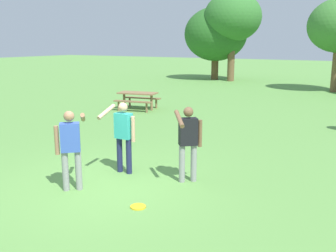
{
  "coord_description": "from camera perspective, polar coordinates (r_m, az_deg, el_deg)",
  "views": [
    {
      "loc": [
        5.01,
        -5.88,
        2.96
      ],
      "look_at": [
        0.5,
        1.79,
        1.0
      ],
      "focal_mm": 40.88,
      "sensor_mm": 36.0,
      "label": 1
    }
  ],
  "objects": [
    {
      "name": "person_thrower",
      "position": [
        8.1,
        3.04,
        -1.89
      ],
      "size": [
        0.48,
        0.84,
        1.64
      ],
      "color": "gray",
      "rests_on": "ground"
    },
    {
      "name": "picnic_table_near",
      "position": [
        17.09,
        -4.55,
        4.33
      ],
      "size": [
        1.95,
        1.73,
        0.77
      ],
      "color": "olive",
      "rests_on": "ground"
    },
    {
      "name": "tree_tall_left",
      "position": [
        31.07,
        7.12,
        13.41
      ],
      "size": [
        4.9,
        4.9,
        5.64
      ],
      "color": "brown",
      "rests_on": "ground"
    },
    {
      "name": "person_bystander",
      "position": [
        8.71,
        -6.68,
        -0.93
      ],
      "size": [
        0.61,
        0.68,
        1.64
      ],
      "color": "#1E234C",
      "rests_on": "ground"
    },
    {
      "name": "ground_plane",
      "position": [
        8.27,
        -9.43,
        -8.73
      ],
      "size": [
        120.0,
        120.0,
        0.0
      ],
      "primitive_type": "plane",
      "color": "#609947"
    },
    {
      "name": "person_catcher",
      "position": [
        7.89,
        -14.33,
        -2.66
      ],
      "size": [
        0.48,
        0.84,
        1.64
      ],
      "color": "gray",
      "rests_on": "ground"
    },
    {
      "name": "tree_broad_center",
      "position": [
        29.97,
        9.61,
        15.65
      ],
      "size": [
        4.29,
        4.29,
        6.59
      ],
      "color": "brown",
      "rests_on": "ground"
    },
    {
      "name": "frisbee",
      "position": [
        7.17,
        -4.48,
        -11.9
      ],
      "size": [
        0.29,
        0.29,
        0.03
      ],
      "primitive_type": "cylinder",
      "color": "yellow",
      "rests_on": "ground"
    }
  ]
}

